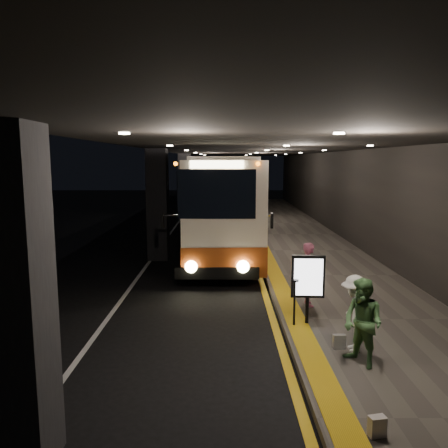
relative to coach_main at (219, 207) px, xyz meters
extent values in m
plane|color=black|center=(-0.92, -5.80, -1.90)|extent=(90.00, 90.00, 0.00)
cube|color=silver|center=(-2.72, -0.80, -1.89)|extent=(0.12, 50.00, 0.01)
cube|color=gold|center=(1.43, -0.80, -1.89)|extent=(0.18, 50.00, 0.01)
cube|color=#514C44|center=(3.83, -0.80, -1.82)|extent=(4.50, 50.00, 0.15)
cube|color=gold|center=(1.93, -0.80, -1.74)|extent=(0.50, 50.00, 0.01)
cube|color=black|center=(6.08, -0.80, 1.10)|extent=(0.10, 50.00, 6.00)
cube|color=black|center=(-2.42, -13.80, 0.30)|extent=(0.80, 0.80, 4.40)
cube|color=black|center=(-2.42, -1.80, 0.30)|extent=(0.80, 0.80, 4.40)
cube|color=black|center=(-2.42, 10.20, 0.30)|extent=(0.80, 0.80, 4.40)
cube|color=black|center=(1.58, -0.80, 2.70)|extent=(9.00, 50.00, 0.40)
cube|color=beige|center=(0.00, 0.02, 0.29)|extent=(3.04, 12.56, 3.54)
cube|color=#9A4116|center=(0.00, 0.02, -1.01)|extent=(3.06, 12.58, 0.94)
cube|color=black|center=(0.00, -6.25, 1.07)|extent=(2.29, 0.14, 1.46)
cube|color=black|center=(0.00, -6.17, -1.32)|extent=(2.55, 0.34, 0.36)
cylinder|color=black|center=(-1.18, -3.93, -1.38)|extent=(0.29, 1.04, 1.04)
cylinder|color=black|center=(1.18, -3.93, -1.38)|extent=(0.29, 1.04, 1.04)
cylinder|color=black|center=(-1.18, 4.18, -1.38)|extent=(0.29, 1.04, 1.04)
cylinder|color=black|center=(1.18, 4.18, -1.38)|extent=(0.29, 1.04, 1.04)
sphere|color=#FFEAA5|center=(-0.78, -6.26, -1.12)|extent=(0.37, 0.37, 0.37)
sphere|color=#FFEAA5|center=(0.78, -6.26, -1.12)|extent=(0.37, 0.37, 0.37)
cube|color=#FFF2BF|center=(0.00, -6.26, 1.93)|extent=(1.56, 0.10, 0.23)
cube|color=beige|center=(0.01, 9.93, 0.07)|extent=(2.76, 11.31, 3.18)
cube|color=#9A4116|center=(0.01, 9.93, -1.10)|extent=(2.78, 11.33, 0.84)
cube|color=black|center=(0.01, 4.28, 0.77)|extent=(2.06, 0.14, 1.31)
cube|color=black|center=(0.01, 4.36, -1.38)|extent=(2.30, 0.34, 0.33)
cylinder|color=black|center=(-1.04, 6.37, -1.43)|extent=(0.26, 0.94, 0.94)
cylinder|color=black|center=(1.06, 6.37, -1.43)|extent=(0.26, 0.94, 0.94)
cylinder|color=black|center=(-1.04, 13.67, -1.43)|extent=(0.26, 0.94, 0.94)
cylinder|color=black|center=(1.06, 13.67, -1.43)|extent=(0.26, 0.94, 0.94)
imported|color=#BD587A|center=(2.44, -7.92, -0.91)|extent=(0.45, 0.64, 1.68)
imported|color=#4A7D45|center=(2.77, -11.34, -0.92)|extent=(0.85, 0.94, 1.65)
imported|color=beige|center=(2.81, -10.70, -0.97)|extent=(0.54, 1.03, 1.55)
cube|color=black|center=(2.55, -10.63, -1.60)|extent=(0.26, 0.12, 0.30)
cube|color=beige|center=(2.33, -13.47, -1.60)|extent=(0.26, 0.18, 0.29)
cylinder|color=black|center=(2.15, -9.23, -1.43)|extent=(0.08, 0.08, 0.63)
cube|color=black|center=(2.15, -9.23, -0.61)|extent=(0.77, 0.14, 1.00)
cube|color=white|center=(2.15, -9.29, -0.61)|extent=(0.65, 0.06, 0.86)
cylinder|color=black|center=(1.83, -9.35, -1.21)|extent=(0.05, 0.05, 1.07)
camera|label=1|loc=(0.21, -19.03, 2.05)|focal=35.00mm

